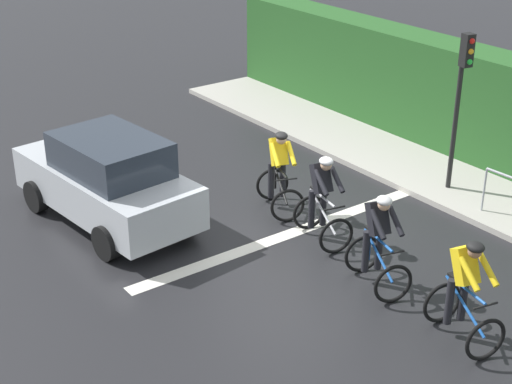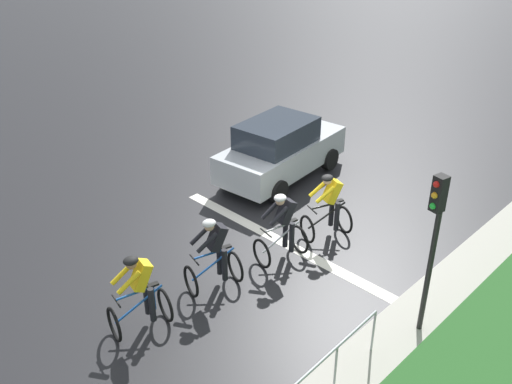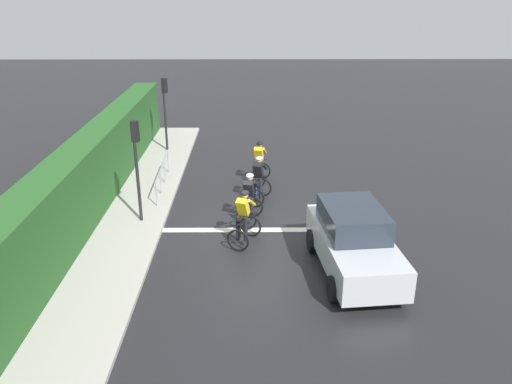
{
  "view_description": "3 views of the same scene",
  "coord_description": "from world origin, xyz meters",
  "views": [
    {
      "loc": [
        8.19,
        10.08,
        6.81
      ],
      "look_at": [
        0.65,
        -0.14,
        0.88
      ],
      "focal_mm": 54.47,
      "sensor_mm": 36.0,
      "label": 1
    },
    {
      "loc": [
        -7.18,
        8.71,
        7.46
      ],
      "look_at": [
        0.81,
        0.51,
        1.25
      ],
      "focal_mm": 40.06,
      "sensor_mm": 36.0,
      "label": 2
    },
    {
      "loc": [
        -0.09,
        -14.28,
        7.12
      ],
      "look_at": [
        0.01,
        0.89,
        1.0
      ],
      "focal_mm": 36.16,
      "sensor_mm": 36.0,
      "label": 3
    }
  ],
  "objects": [
    {
      "name": "stone_wall_low",
      "position": [
        -5.2,
        2.0,
        0.29
      ],
      "size": [
        0.44,
        20.35,
        0.58
      ],
      "primitive_type": "cube",
      "color": "gray",
      "rests_on": "ground"
    },
    {
      "name": "cyclist_mid",
      "position": [
        -0.2,
        0.71,
        0.8
      ],
      "size": [
        0.9,
        1.2,
        1.66
      ],
      "color": "black",
      "rests_on": "ground"
    },
    {
      "name": "traffic_light_far_junction",
      "position": [
        -3.96,
        8.36,
        2.22
      ],
      "size": [
        0.26,
        0.3,
        3.34
      ],
      "color": "black",
      "rests_on": "ground"
    },
    {
      "name": "cyclist_lead",
      "position": [
        0.16,
        4.24,
        0.8
      ],
      "size": [
        0.91,
        1.21,
        1.66
      ],
      "color": "black",
      "rests_on": "ground"
    },
    {
      "name": "cyclist_second",
      "position": [
        0.11,
        2.44,
        0.8
      ],
      "size": [
        0.95,
        1.22,
        1.66
      ],
      "color": "black",
      "rests_on": "ground"
    },
    {
      "name": "traffic_light_near_crossing",
      "position": [
        -3.65,
        0.77,
        2.22
      ],
      "size": [
        0.24,
        0.31,
        3.34
      ],
      "color": "black",
      "rests_on": "ground"
    },
    {
      "name": "car_silver",
      "position": [
        2.56,
        -2.26,
        0.87
      ],
      "size": [
        2.19,
        4.25,
        1.76
      ],
      "color": "#B7BCC1",
      "rests_on": "ground"
    },
    {
      "name": "road_marking_stop_line",
      "position": [
        0.0,
        0.2,
        0.0
      ],
      "size": [
        7.0,
        0.3,
        0.01
      ],
      "primitive_type": "cube",
      "color": "silver",
      "rests_on": "ground"
    },
    {
      "name": "pedestrian_railing_kerbside",
      "position": [
        -3.4,
        3.53,
        0.79
      ],
      "size": [
        0.17,
        3.45,
        1.03
      ],
      "color": "#999EA3",
      "rests_on": "ground"
    },
    {
      "name": "cyclist_fourth",
      "position": [
        -0.35,
        -0.73,
        0.8
      ],
      "size": [
        1.02,
        1.25,
        1.66
      ],
      "color": "black",
      "rests_on": "ground"
    },
    {
      "name": "ground_plane",
      "position": [
        0.0,
        0.0,
        0.0
      ],
      "size": [
        80.0,
        80.0,
        0.0
      ],
      "primitive_type": "plane",
      "color": "black"
    },
    {
      "name": "hedge_wall",
      "position": [
        -5.5,
        2.0,
        1.24
      ],
      "size": [
        1.1,
        20.35,
        2.49
      ],
      "primitive_type": "cube",
      "color": "#265623",
      "rests_on": "ground"
    },
    {
      "name": "sidewalk_kerb",
      "position": [
        -4.3,
        2.0,
        0.06
      ],
      "size": [
        2.8,
        20.35,
        0.12
      ],
      "primitive_type": "cube",
      "color": "#ADA89E",
      "rests_on": "ground"
    }
  ]
}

